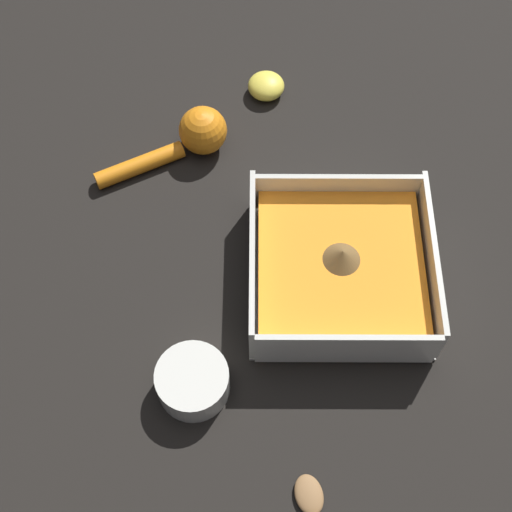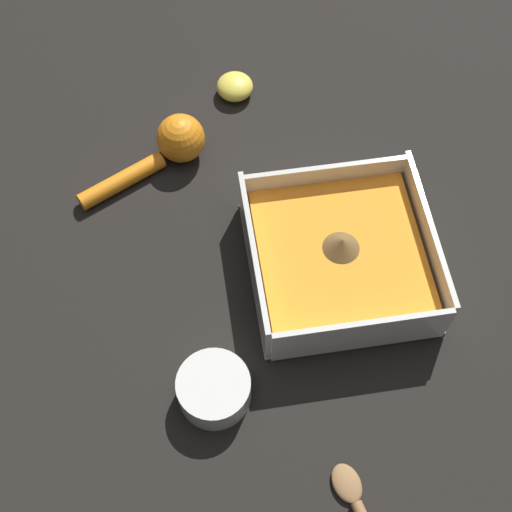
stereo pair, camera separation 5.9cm
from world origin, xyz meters
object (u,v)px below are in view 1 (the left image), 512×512
at_px(lemon_half, 266,86).
at_px(square_dish, 340,272).
at_px(spice_bowl, 193,382).
at_px(lemon_squeezer, 191,137).

bearing_deg(lemon_half, square_dish, 15.92).
bearing_deg(square_dish, spice_bowl, -51.49).
bearing_deg(square_dish, lemon_squeezer, -137.02).
xyz_separation_m(square_dish, lemon_half, (-0.28, -0.08, -0.01)).
xyz_separation_m(spice_bowl, lemon_half, (-0.41, 0.08, -0.00)).
bearing_deg(spice_bowl, square_dish, 128.51).
xyz_separation_m(square_dish, spice_bowl, (0.13, -0.16, -0.01)).
relative_size(spice_bowl, lemon_squeezer, 0.47).
bearing_deg(lemon_squeezer, lemon_half, 19.21).
relative_size(spice_bowl, lemon_half, 1.59).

